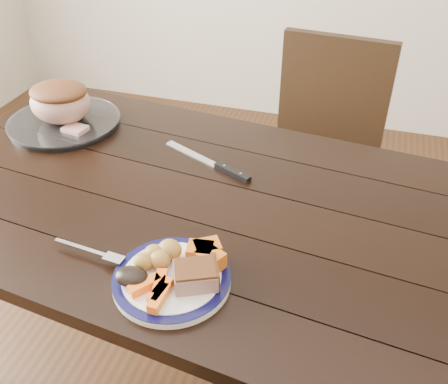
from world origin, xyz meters
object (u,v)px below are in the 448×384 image
(dining_table, at_px, (198,226))
(serving_platter, at_px, (65,123))
(pork_slice, at_px, (195,276))
(roast_joint, at_px, (61,103))
(fork, at_px, (94,252))
(chair_far, at_px, (321,148))
(dinner_plate, at_px, (172,280))
(carving_knife, at_px, (222,167))

(dining_table, xyz_separation_m, serving_platter, (-0.54, 0.25, 0.10))
(pork_slice, relative_size, roast_joint, 0.45)
(fork, bearing_deg, roast_joint, 133.17)
(chair_far, relative_size, pork_slice, 10.72)
(dining_table, height_order, fork, fork)
(pork_slice, relative_size, fork, 0.49)
(dining_table, relative_size, chair_far, 1.82)
(dinner_plate, height_order, carving_knife, dinner_plate)
(roast_joint, height_order, carving_knife, roast_joint)
(serving_platter, bearing_deg, carving_knife, -9.61)
(roast_joint, bearing_deg, pork_slice, -40.21)
(fork, bearing_deg, dinner_plate, 1.00)
(serving_platter, bearing_deg, dinner_plate, -42.50)
(pork_slice, height_order, carving_knife, pork_slice)
(roast_joint, bearing_deg, serving_platter, 0.00)
(fork, distance_m, carving_knife, 0.46)
(dining_table, xyz_separation_m, dinner_plate, (0.05, -0.30, 0.10))
(chair_far, bearing_deg, dinner_plate, 85.57)
(dinner_plate, distance_m, carving_knife, 0.45)
(dinner_plate, bearing_deg, pork_slice, -4.76)
(pork_slice, bearing_deg, chair_far, 82.69)
(fork, relative_size, roast_joint, 0.92)
(chair_far, relative_size, carving_knife, 3.11)
(dining_table, height_order, dinner_plate, dinner_plate)
(serving_platter, bearing_deg, fork, -52.64)
(dinner_plate, bearing_deg, fork, 175.20)
(serving_platter, xyz_separation_m, roast_joint, (0.00, 0.00, 0.07))
(dinner_plate, xyz_separation_m, fork, (-0.19, 0.02, 0.01))
(chair_far, relative_size, fork, 5.21)
(carving_knife, bearing_deg, pork_slice, -54.17)
(serving_platter, bearing_deg, dining_table, -24.48)
(dining_table, bearing_deg, dinner_plate, -80.14)
(dinner_plate, bearing_deg, chair_far, 79.68)
(fork, height_order, roast_joint, roast_joint)
(chair_far, xyz_separation_m, carving_knife, (-0.22, -0.59, 0.23))
(dinner_plate, xyz_separation_m, roast_joint, (-0.59, 0.54, 0.07))
(carving_knife, bearing_deg, serving_platter, -164.59)
(dining_table, bearing_deg, pork_slice, -70.50)
(chair_far, distance_m, dinner_plate, 1.08)
(chair_far, relative_size, serving_platter, 2.68)
(chair_far, distance_m, serving_platter, 0.95)
(dinner_plate, distance_m, roast_joint, 0.81)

